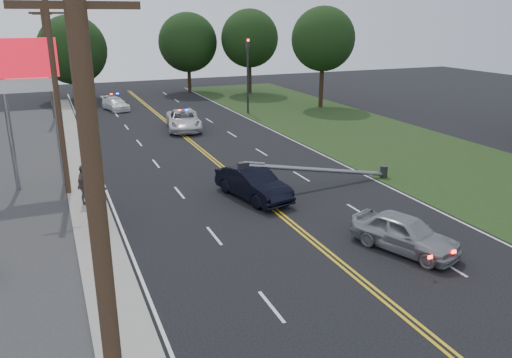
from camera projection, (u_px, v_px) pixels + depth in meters
name	position (u px, v px, depth m)	size (l,w,h in m)	color
ground	(336.00, 260.00, 19.45)	(120.00, 120.00, 0.00)	black
sidewalk	(88.00, 204.00, 25.11)	(1.80, 70.00, 0.12)	gray
grass_verge	(432.00, 159.00, 33.16)	(12.00, 80.00, 0.01)	#1C3113
centerline_yellow	(243.00, 184.00, 28.21)	(0.36, 80.00, 0.00)	gold
pylon_sign	(27.00, 78.00, 25.99)	(3.20, 0.35, 8.00)	gray
traffic_signal	(248.00, 69.00, 47.47)	(0.28, 0.41, 7.05)	#2D2D30
fallen_streetlight	(326.00, 170.00, 27.71)	(9.36, 0.44, 1.91)	#2D2D30
utility_pole_near	(106.00, 295.00, 7.47)	(1.60, 0.28, 10.00)	#382619
utility_pole_mid	(57.00, 99.00, 25.00)	(1.60, 0.28, 10.00)	#382619
utility_pole_far	(48.00, 63.00, 44.28)	(1.60, 0.28, 10.00)	#382619
tree_6	(72.00, 50.00, 55.02)	(7.52, 7.52, 9.25)	black
tree_7	(188.00, 42.00, 60.42)	(7.09, 7.09, 9.55)	black
tree_8	(250.00, 38.00, 59.36)	(6.82, 6.82, 9.93)	black
tree_9	(323.00, 39.00, 50.03)	(6.39, 6.39, 10.06)	black
crashed_sedan	(253.00, 183.00, 25.83)	(1.71, 4.90, 1.62)	black
waiting_sedan	(405.00, 233.00, 20.05)	(1.79, 4.44, 1.51)	#919598
emergency_a	(184.00, 120.00, 41.54)	(2.65, 5.75, 1.60)	silver
emergency_b	(115.00, 104.00, 50.23)	(1.76, 4.32, 1.25)	white
bystander_a	(94.00, 218.00, 21.07)	(0.60, 0.39, 1.65)	#222329
bystander_b	(95.00, 193.00, 23.52)	(0.95, 0.74, 1.96)	#A9A8AD
bystander_c	(100.00, 205.00, 22.16)	(1.25, 0.72, 1.93)	#19183D
bystander_d	(84.00, 185.00, 24.64)	(1.18, 0.49, 2.02)	#62524E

